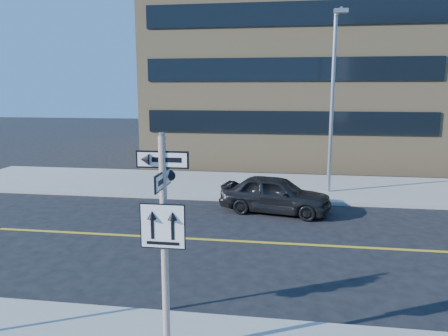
# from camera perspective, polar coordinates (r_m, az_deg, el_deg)

# --- Properties ---
(ground) EXTENTS (120.00, 120.00, 0.00)m
(ground) POSITION_cam_1_polar(r_m,az_deg,el_deg) (10.95, -3.67, -16.45)
(ground) COLOR black
(ground) RESTS_ON ground
(sign_pole) EXTENTS (0.92, 0.92, 4.06)m
(sign_pole) POSITION_cam_1_polar(r_m,az_deg,el_deg) (7.76, -7.84, -8.54)
(sign_pole) COLOR silver
(sign_pole) RESTS_ON near_sidewalk
(parked_car_a) EXTENTS (2.64, 4.67, 1.50)m
(parked_car_a) POSITION_cam_1_polar(r_m,az_deg,el_deg) (17.65, 6.72, -3.42)
(parked_car_a) COLOR black
(parked_car_a) RESTS_ON ground
(streetlight_a) EXTENTS (0.55, 2.25, 8.00)m
(streetlight_a) POSITION_cam_1_polar(r_m,az_deg,el_deg) (20.39, 14.06, 9.56)
(streetlight_a) COLOR gray
(streetlight_a) RESTS_ON far_sidewalk
(building_brick) EXTENTS (18.00, 18.00, 18.00)m
(building_brick) POSITION_cam_1_polar(r_m,az_deg,el_deg) (34.78, 8.69, 16.97)
(building_brick) COLOR tan
(building_brick) RESTS_ON ground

